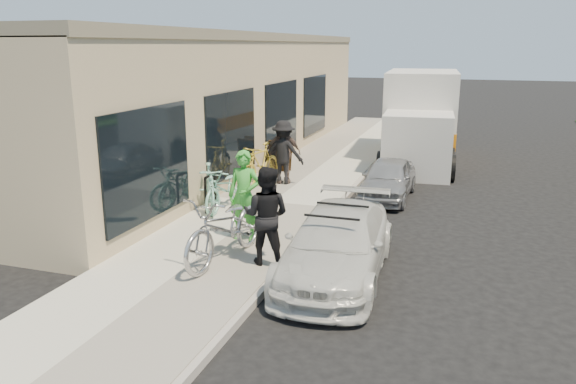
# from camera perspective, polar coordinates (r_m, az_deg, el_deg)

# --- Properties ---
(ground) EXTENTS (120.00, 120.00, 0.00)m
(ground) POSITION_cam_1_polar(r_m,az_deg,el_deg) (10.44, 3.12, -6.99)
(ground) COLOR black
(ground) RESTS_ON ground
(sidewalk) EXTENTS (3.00, 34.00, 0.15)m
(sidewalk) POSITION_cam_1_polar(r_m,az_deg,el_deg) (13.70, -1.61, -1.31)
(sidewalk) COLOR beige
(sidewalk) RESTS_ON ground
(curb) EXTENTS (0.12, 34.00, 0.13)m
(curb) POSITION_cam_1_polar(r_m,az_deg,el_deg) (13.27, 4.69, -1.94)
(curb) COLOR #9E9790
(curb) RESTS_ON ground
(storefront) EXTENTS (3.60, 20.00, 4.22)m
(storefront) POSITION_cam_1_polar(r_m,az_deg,el_deg) (19.10, -5.73, 9.43)
(storefront) COLOR tan
(storefront) RESTS_ON ground
(bike_rack) EXTENTS (0.09, 0.61, 0.85)m
(bike_rack) POSITION_cam_1_polar(r_m,az_deg,el_deg) (13.00, -7.90, 0.35)
(bike_rack) COLOR black
(bike_rack) RESTS_ON sidewalk
(sandwich_board) EXTENTS (0.60, 0.60, 0.96)m
(sandwich_board) POSITION_cam_1_polar(r_m,az_deg,el_deg) (16.96, -0.76, 3.78)
(sandwich_board) COLOR #33200E
(sandwich_board) RESTS_ON sidewalk
(sedan_white) EXTENTS (1.81, 4.06, 1.20)m
(sedan_white) POSITION_cam_1_polar(r_m,az_deg,el_deg) (9.60, 5.03, -5.31)
(sedan_white) COLOR silver
(sedan_white) RESTS_ON ground
(sedan_silver) EXTENTS (1.27, 3.04, 1.03)m
(sedan_silver) POSITION_cam_1_polar(r_m,az_deg,el_deg) (14.70, 10.11, 1.33)
(sedan_silver) COLOR #98999D
(sedan_silver) RESTS_ON ground
(moving_truck) EXTENTS (2.71, 6.24, 3.00)m
(moving_truck) POSITION_cam_1_polar(r_m,az_deg,el_deg) (19.68, 13.26, 6.94)
(moving_truck) COLOR silver
(moving_truck) RESTS_ON ground
(tandem_bike) EXTENTS (1.16, 2.45, 1.24)m
(tandem_bike) POSITION_cam_1_polar(r_m,az_deg,el_deg) (9.89, -6.32, -3.57)
(tandem_bike) COLOR #AFAFB2
(tandem_bike) RESTS_ON sidewalk
(woman_rider) EXTENTS (0.66, 0.45, 1.77)m
(woman_rider) POSITION_cam_1_polar(r_m,az_deg,el_deg) (10.89, -4.47, -0.36)
(woman_rider) COLOR green
(woman_rider) RESTS_ON sidewalk
(man_standing) EXTENTS (0.86, 0.68, 1.73)m
(man_standing) POSITION_cam_1_polar(r_m,az_deg,el_deg) (9.67, -2.24, -2.40)
(man_standing) COLOR black
(man_standing) RESTS_ON sidewalk
(cruiser_bike_a) EXTENTS (1.34, 1.77, 1.06)m
(cruiser_bike_a) POSITION_cam_1_polar(r_m,az_deg,el_deg) (12.98, -7.93, 0.40)
(cruiser_bike_a) COLOR #88CBB7
(cruiser_bike_a) RESTS_ON sidewalk
(cruiser_bike_b) EXTENTS (0.73, 1.90, 0.99)m
(cruiser_bike_b) POSITION_cam_1_polar(r_m,az_deg,el_deg) (13.06, -6.33, 0.38)
(cruiser_bike_b) COLOR #88CBB7
(cruiser_bike_b) RESTS_ON sidewalk
(cruiser_bike_c) EXTENTS (0.86, 1.98, 1.15)m
(cruiser_bike_c) POSITION_cam_1_polar(r_m,az_deg,el_deg) (15.16, -2.82, 2.77)
(cruiser_bike_c) COLOR gold
(cruiser_bike_c) RESTS_ON sidewalk
(bystander_a) EXTENTS (1.13, 0.65, 1.74)m
(bystander_a) POSITION_cam_1_polar(r_m,az_deg,el_deg) (15.35, -0.46, 4.05)
(bystander_a) COLOR black
(bystander_a) RESTS_ON sidewalk
(bystander_b) EXTENTS (1.06, 0.75, 1.67)m
(bystander_b) POSITION_cam_1_polar(r_m,az_deg,el_deg) (15.46, -0.54, 4.00)
(bystander_b) COLOR brown
(bystander_b) RESTS_ON sidewalk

